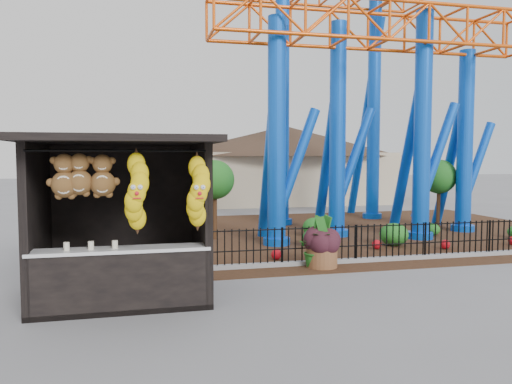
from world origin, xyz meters
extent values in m
plane|color=slate|center=(0.00, 0.00, 0.00)|extent=(120.00, 120.00, 0.00)
cube|color=#331E11|center=(4.00, 8.00, 0.01)|extent=(18.00, 12.00, 0.02)
cube|color=gray|center=(4.00, 3.00, 0.06)|extent=(18.00, 0.18, 0.12)
cube|color=black|center=(-3.00, 1.20, 0.05)|extent=(3.20, 2.60, 0.10)
cube|color=black|center=(-3.00, 2.44, 1.50)|extent=(3.20, 0.12, 3.00)
cube|color=black|center=(-4.54, 1.20, 1.50)|extent=(0.12, 2.60, 3.00)
cube|color=black|center=(-1.46, 1.20, 1.50)|extent=(0.12, 2.60, 3.00)
cube|color=black|center=(-3.00, 0.95, 3.06)|extent=(3.50, 3.40, 0.12)
cube|color=black|center=(-4.53, -0.03, 1.50)|extent=(0.14, 0.14, 3.00)
cube|color=black|center=(-1.47, -0.03, 1.50)|extent=(0.14, 0.14, 3.00)
cube|color=black|center=(-3.00, 0.15, 0.55)|extent=(3.00, 0.50, 1.10)
cube|color=silver|center=(-3.00, 0.15, 1.12)|extent=(3.10, 0.55, 0.06)
cylinder|color=black|center=(-3.00, -0.25, 2.85)|extent=(2.90, 0.04, 0.04)
cylinder|color=blue|center=(1.50, 6.00, 3.50)|extent=(0.56, 0.56, 7.00)
cylinder|color=blue|center=(1.50, 6.00, 0.12)|extent=(0.84, 0.84, 0.24)
cylinder|color=blue|center=(4.00, 7.20, 3.65)|extent=(0.56, 0.56, 7.30)
cylinder|color=blue|center=(4.00, 7.20, 0.12)|extent=(0.84, 0.84, 0.24)
cylinder|color=blue|center=(6.50, 6.00, 3.75)|extent=(0.56, 0.56, 7.50)
cylinder|color=blue|center=(6.50, 6.00, 0.12)|extent=(0.84, 0.84, 0.24)
cylinder|color=blue|center=(9.00, 7.20, 3.30)|extent=(0.56, 0.56, 6.60)
cylinder|color=blue|center=(9.00, 7.20, 0.12)|extent=(0.84, 0.84, 0.24)
cylinder|color=blue|center=(3.00, 10.50, 4.75)|extent=(0.56, 0.56, 9.50)
cylinder|color=blue|center=(3.00, 10.50, 0.12)|extent=(0.84, 0.84, 0.24)
cylinder|color=blue|center=(7.50, 11.50, 5.25)|extent=(0.56, 0.56, 10.50)
cylinder|color=blue|center=(7.50, 11.50, 0.12)|extent=(0.84, 0.84, 0.24)
cylinder|color=blue|center=(1.50, 6.90, 2.62)|extent=(0.36, 2.21, 5.85)
cylinder|color=blue|center=(2.20, 6.30, 2.45)|extent=(1.62, 0.32, 3.73)
cylinder|color=blue|center=(4.00, 8.10, 2.74)|extent=(0.36, 2.29, 6.10)
cylinder|color=blue|center=(4.70, 7.50, 2.55)|extent=(1.67, 0.32, 3.88)
cylinder|color=blue|center=(6.50, 6.90, 2.81)|extent=(0.36, 2.34, 6.26)
cylinder|color=blue|center=(7.20, 6.30, 2.62)|extent=(1.71, 0.32, 3.99)
cylinder|color=blue|center=(9.00, 8.10, 2.47)|extent=(0.36, 2.10, 5.53)
cylinder|color=blue|center=(9.70, 7.50, 2.31)|extent=(1.54, 0.32, 3.52)
cylinder|color=brown|center=(1.74, 2.70, 0.28)|extent=(0.89, 0.89, 0.57)
ellipsoid|color=black|center=(1.74, 2.70, 0.89)|extent=(0.70, 0.70, 0.64)
imported|color=#295A1A|center=(1.59, 2.70, 0.46)|extent=(1.02, 0.96, 0.91)
ellipsoid|color=#1E5E1B|center=(2.53, 5.45, 0.29)|extent=(0.68, 0.68, 0.55)
ellipsoid|color=#1E5E1B|center=(4.97, 4.97, 0.37)|extent=(0.87, 0.87, 0.70)
ellipsoid|color=#1E5E1B|center=(7.25, 6.47, 0.23)|extent=(0.54, 0.54, 0.44)
ellipsoid|color=#1E5E1B|center=(3.22, 7.27, 0.34)|extent=(0.81, 0.81, 0.64)
sphere|color=red|center=(0.87, 3.80, 0.16)|extent=(0.28, 0.28, 0.28)
sphere|color=red|center=(4.18, 4.56, 0.16)|extent=(0.28, 0.28, 0.28)
sphere|color=red|center=(6.16, 4.09, 0.16)|extent=(0.28, 0.28, 0.28)
cube|color=#BFAD8C|center=(6.00, 20.00, 1.50)|extent=(12.00, 6.00, 3.00)
cone|color=#332319|center=(6.00, 20.00, 3.90)|extent=(15.00, 15.00, 1.80)
camera|label=1|loc=(-2.71, -8.83, 2.75)|focal=35.00mm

